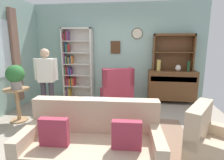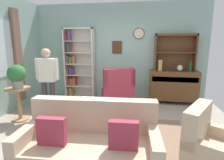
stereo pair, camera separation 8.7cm
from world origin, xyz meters
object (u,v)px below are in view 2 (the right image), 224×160
potted_plant_large (17,75)px  wingback_chair (118,92)px  bottle_wine (190,67)px  couch_floral (91,147)px  sideboard (173,85)px  potted_plant_small (41,107)px  coffee_table (110,120)px  vase_round (180,68)px  plant_stand (19,100)px  person_reading (48,78)px  bookshelf (77,64)px  armchair_floral (216,154)px  book_stack (107,114)px  vase_tall (160,65)px  sideboard_hutch (175,47)px

potted_plant_large → wingback_chair: bearing=32.5°
bottle_wine → couch_floral: (-1.93, -2.96, -0.74)m
sideboard → potted_plant_small: 3.53m
coffee_table → vase_round: bearing=54.9°
vase_round → plant_stand: vase_round is taller
couch_floral → person_reading: size_ratio=1.18×
potted_plant_large → plant_stand: bearing=139.8°
bookshelf → vase_round: bearing=-3.0°
bookshelf → coffee_table: (1.42, -2.33, -0.68)m
bottle_wine → armchair_floral: bottle_wine is taller
bookshelf → wingback_chair: (1.32, -0.64, -0.65)m
person_reading → bottle_wine: bearing=21.6°
couch_floral → armchair_floral: 1.63m
book_stack → plant_stand: bearing=166.6°
vase_tall → armchair_floral: (0.48, -2.83, -0.78)m
vase_round → sideboard: bearing=152.8°
wingback_chair → bookshelf: bearing=154.3°
vase_tall → potted_plant_small: 3.25m
bookshelf → person_reading: bearing=-96.3°
sideboard_hutch → wingback_chair: bearing=-156.3°
sideboard_hutch → potted_plant_large: 3.99m
person_reading → coffee_table: 1.87m
wingback_chair → coffee_table: bearing=-86.7°
sideboard_hutch → coffee_table: size_ratio=1.37×
vase_tall → coffee_table: size_ratio=0.38×
vase_tall → bottle_wine: (0.78, -0.01, -0.01)m
sideboard → vase_round: 0.52m
wingback_chair → potted_plant_small: (-1.73, -0.84, -0.22)m
bookshelf → vase_tall: bookshelf is taller
couch_floral → coffee_table: 0.82m
sideboard_hutch → couch_floral: 3.73m
sideboard_hutch → person_reading: 3.42m
vase_tall → potted_plant_small: (-2.84, -1.31, -0.90)m
sideboard_hutch → vase_round: (0.13, -0.18, -0.55)m
book_stack → vase_tall: bearing=63.8°
bookshelf → book_stack: bookshelf is taller
plant_stand → potted_plant_large: 0.58m
vase_tall → book_stack: (-1.06, -2.17, -0.61)m
couch_floral → bookshelf: bearing=112.2°
vase_tall → bottle_wine: bearing=-0.7°
potted_plant_large → potted_plant_small: size_ratio=1.79×
sideboard → armchair_floral: bearing=-88.2°
wingback_chair → potted_plant_small: 1.93m
sideboard → coffee_table: size_ratio=1.62×
vase_round → wingback_chair: vase_round is taller
bookshelf → person_reading: size_ratio=1.35×
vase_round → couch_floral: vase_round is taller
couch_floral → plant_stand: bearing=146.9°
sideboard_hutch → person_reading: size_ratio=0.71×
plant_stand → person_reading: bearing=32.2°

